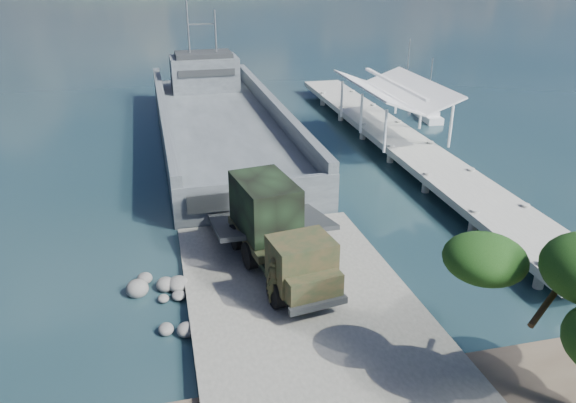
# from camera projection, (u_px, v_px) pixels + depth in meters

# --- Properties ---
(ground) EXTENTS (1400.00, 1400.00, 0.00)m
(ground) POSITION_uv_depth(u_px,v_px,m) (296.00, 295.00, 26.14)
(ground) COLOR #1B3A42
(ground) RESTS_ON ground
(boat_ramp) EXTENTS (10.00, 18.00, 0.50)m
(boat_ramp) POSITION_uv_depth(u_px,v_px,m) (301.00, 303.00, 25.15)
(boat_ramp) COLOR slate
(boat_ramp) RESTS_ON ground
(shoreline_rocks) EXTENTS (3.20, 5.60, 0.90)m
(shoreline_rocks) POSITION_uv_depth(u_px,v_px,m) (160.00, 307.00, 25.28)
(shoreline_rocks) COLOR #5D5D5A
(shoreline_rocks) RESTS_ON ground
(pier) EXTENTS (6.40, 44.00, 6.10)m
(pier) POSITION_uv_depth(u_px,v_px,m) (396.00, 130.00, 44.92)
(pier) COLOR #98978F
(pier) RESTS_ON ground
(landing_craft) EXTENTS (10.32, 39.02, 11.54)m
(landing_craft) POSITION_uv_depth(u_px,v_px,m) (221.00, 129.00, 47.48)
(landing_craft) COLOR #42494E
(landing_craft) RESTS_ON ground
(military_truck) EXTENTS (3.99, 8.99, 4.03)m
(military_truck) POSITION_uv_depth(u_px,v_px,m) (276.00, 231.00, 26.68)
(military_truck) COLOR black
(military_truck) RESTS_ON boat_ramp
(soldier) EXTENTS (0.77, 0.52, 2.06)m
(soldier) POSITION_uv_depth(u_px,v_px,m) (275.00, 288.00, 23.91)
(soldier) COLOR #1D311B
(soldier) RESTS_ON boat_ramp
(sailboat_near) EXTENTS (1.84, 4.97, 5.92)m
(sailboat_near) POSITION_uv_depth(u_px,v_px,m) (427.00, 116.00, 53.73)
(sailboat_near) COLOR white
(sailboat_near) RESTS_ON ground
(sailboat_far) EXTENTS (2.46, 5.61, 6.60)m
(sailboat_far) POSITION_uv_depth(u_px,v_px,m) (406.00, 97.00, 60.75)
(sailboat_far) COLOR white
(sailboat_far) RESTS_ON ground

